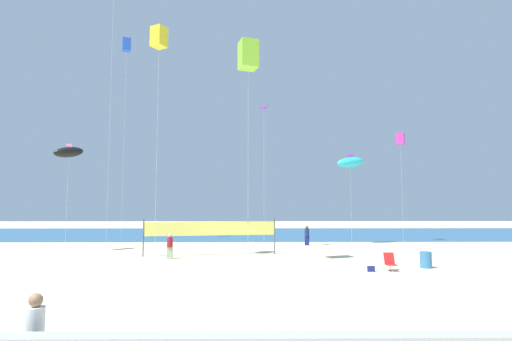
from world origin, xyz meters
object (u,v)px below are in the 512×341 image
at_px(kite_lime_box, 248,55).
at_px(kite_cyan_inflatable, 350,162).
at_px(trash_barrel, 426,260).
at_px(kite_violet_diamond, 264,108).
at_px(kite_magenta_box, 400,139).
at_px(kite_yellow_box, 159,37).
at_px(beachgoer_maroon_shirt, 170,245).
at_px(volleyball_net, 211,230).
at_px(mother_figure, 34,332).
at_px(kite_black_inflatable, 69,152).
at_px(beachgoer_navy_shirt, 307,235).
at_px(folding_beach_chair, 390,261).
at_px(beach_handbag, 371,269).
at_px(kite_blue_box, 126,45).

relative_size(kite_lime_box, kite_cyan_inflatable, 1.68).
bearing_deg(kite_cyan_inflatable, trash_barrel, -85.75).
bearing_deg(kite_cyan_inflatable, kite_violet_diamond, -157.87).
height_order(kite_magenta_box, kite_yellow_box, kite_yellow_box).
bearing_deg(beachgoer_maroon_shirt, kite_yellow_box, 50.36).
bearing_deg(kite_magenta_box, volleyball_net, -151.31).
distance_m(kite_violet_diamond, kite_yellow_box, 9.58).
relative_size(mother_figure, beachgoer_maroon_shirt, 1.03).
distance_m(kite_cyan_inflatable, kite_black_inflatable, 21.82).
distance_m(beachgoer_maroon_shirt, kite_cyan_inflatable, 16.83).
relative_size(volleyball_net, kite_black_inflatable, 1.13).
xyz_separation_m(beachgoer_navy_shirt, trash_barrel, (4.67, -11.59, -0.43)).
distance_m(folding_beach_chair, kite_yellow_box, 18.73).
distance_m(kite_lime_box, kite_black_inflatable, 14.93).
xyz_separation_m(kite_lime_box, kite_black_inflatable, (-12.75, 6.12, -4.80)).
bearing_deg(beach_handbag, mother_figure, -130.27).
bearing_deg(mother_figure, beachgoer_navy_shirt, 54.34).
height_order(kite_magenta_box, kite_lime_box, kite_lime_box).
distance_m(trash_barrel, beach_handbag, 3.43).
height_order(beachgoer_maroon_shirt, volleyball_net, volleyball_net).
xyz_separation_m(beachgoer_maroon_shirt, beach_handbag, (10.96, -4.81, -0.69)).
bearing_deg(kite_lime_box, trash_barrel, -5.58).
height_order(mother_figure, kite_blue_box, kite_blue_box).
relative_size(trash_barrel, kite_lime_box, 0.07).
distance_m(mother_figure, volleyball_net, 18.64).
bearing_deg(kite_magenta_box, trash_barrel, -106.40).
bearing_deg(kite_black_inflatable, kite_violet_diamond, 8.47).
height_order(kite_yellow_box, kite_cyan_inflatable, kite_yellow_box).
distance_m(folding_beach_chair, kite_blue_box, 30.42).
bearing_deg(kite_blue_box, mother_figure, -75.37).
bearing_deg(kite_cyan_inflatable, kite_blue_box, 170.81).
bearing_deg(volleyball_net, kite_blue_box, 132.21).
relative_size(beach_handbag, kite_black_inflatable, 0.05).
relative_size(trash_barrel, kite_yellow_box, 0.06).
relative_size(mother_figure, kite_black_inflatable, 0.21).
height_order(beachgoer_maroon_shirt, trash_barrel, beachgoer_maroon_shirt).
relative_size(beach_handbag, kite_lime_box, 0.03).
bearing_deg(kite_lime_box, kite_black_inflatable, 154.37).
height_order(trash_barrel, kite_yellow_box, kite_yellow_box).
bearing_deg(kite_lime_box, folding_beach_chair, -14.00).
xyz_separation_m(folding_beach_chair, kite_black_inflatable, (-19.93, 7.91, 6.54)).
relative_size(beachgoer_navy_shirt, trash_barrel, 1.89).
bearing_deg(kite_cyan_inflatable, beach_handbag, -100.02).
xyz_separation_m(beachgoer_navy_shirt, folding_beach_chair, (2.48, -12.46, -0.39)).
height_order(kite_violet_diamond, kite_blue_box, kite_blue_box).
relative_size(beachgoer_maroon_shirt, kite_black_inflatable, 0.21).
xyz_separation_m(beachgoer_maroon_shirt, kite_black_inflatable, (-7.92, 3.34, 6.17)).
distance_m(beachgoer_navy_shirt, kite_yellow_box, 18.56).
relative_size(beach_handbag, kite_blue_box, 0.02).
relative_size(beachgoer_navy_shirt, volleyball_net, 0.19).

